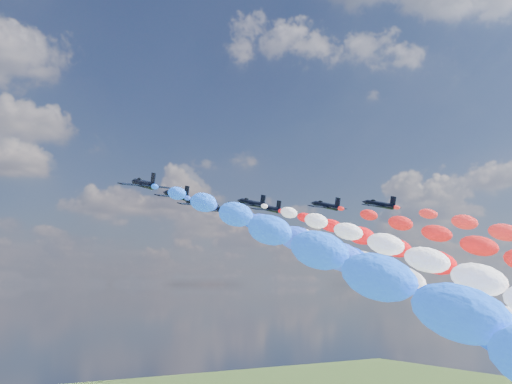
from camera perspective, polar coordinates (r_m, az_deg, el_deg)
jet_0 at (r=121.27m, az=-10.08°, el=0.72°), size 9.82×13.41×5.68m
trail_0 at (r=61.90m, az=13.98°, el=-10.86°), size 7.20×132.62×48.38m
jet_1 at (r=135.59m, az=-7.17°, el=-0.29°), size 10.25×13.72×5.68m
trail_1 at (r=77.76m, az=14.36°, el=-10.28°), size 7.20×132.62×48.38m
jet_2 at (r=148.64m, az=-5.33°, el=-1.03°), size 10.00×13.55×5.68m
trail_2 at (r=91.69m, az=14.17°, el=-9.95°), size 7.20×132.62×48.38m
jet_3 at (r=147.91m, az=-0.37°, el=-1.03°), size 10.13×13.64×5.68m
trail_3 at (r=95.52m, az=21.78°, el=-9.54°), size 7.20×132.62×48.38m
jet_4 at (r=160.84m, az=-3.15°, el=-1.60°), size 10.40×13.83×5.68m
trail_4 at (r=105.22m, az=15.12°, el=-9.68°), size 7.20×132.62×48.38m
jet_5 at (r=157.77m, az=1.16°, el=-1.48°), size 9.94×13.50×5.68m
trail_5 at (r=106.25m, az=21.89°, el=-9.36°), size 7.20×132.62×48.38m
jet_6 at (r=153.36m, az=6.34°, el=-1.24°), size 10.25×13.73×5.68m
jet_7 at (r=153.16m, az=11.10°, el=-1.12°), size 10.21×13.70×5.68m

